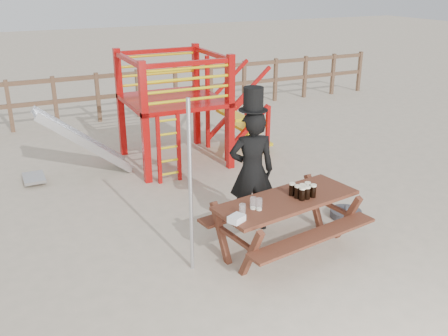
% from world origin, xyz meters
% --- Properties ---
extents(ground, '(60.00, 60.00, 0.00)m').
position_xyz_m(ground, '(0.00, 0.00, 0.00)').
color(ground, '#C2B097').
rests_on(ground, ground).
extents(back_fence, '(15.09, 0.09, 1.20)m').
position_xyz_m(back_fence, '(0.00, 7.00, 0.74)').
color(back_fence, brown).
rests_on(back_fence, ground).
extents(playground_fort, '(4.71, 1.84, 2.10)m').
position_xyz_m(playground_fort, '(0.12, 3.58, 1.07)').
color(playground_fort, '#B00D0B').
rests_on(playground_fort, ground).
extents(picnic_table, '(2.07, 1.58, 0.73)m').
position_xyz_m(picnic_table, '(0.32, -0.18, 0.46)').
color(picnic_table, brown).
rests_on(picnic_table, ground).
extents(man_with_hat, '(0.72, 0.58, 2.04)m').
position_xyz_m(man_with_hat, '(0.21, 0.55, 0.91)').
color(man_with_hat, black).
rests_on(man_with_hat, ground).
extents(metal_pole, '(0.05, 0.05, 2.14)m').
position_xyz_m(metal_pole, '(-0.95, -0.08, 1.07)').
color(metal_pole, '#B2B2B7').
rests_on(metal_pole, ground).
extents(parasol_base, '(0.46, 0.46, 0.20)m').
position_xyz_m(parasol_base, '(1.65, 0.22, 0.05)').
color(parasol_base, '#39393E').
rests_on(parasol_base, ground).
extents(paper_bag, '(0.22, 0.20, 0.08)m').
position_xyz_m(paper_bag, '(-0.54, -0.47, 0.77)').
color(paper_bag, white).
rests_on(paper_bag, picnic_table).
extents(stout_pints, '(0.29, 0.26, 0.17)m').
position_xyz_m(stout_pints, '(0.53, -0.23, 0.82)').
color(stout_pints, black).
rests_on(stout_pints, picnic_table).
extents(empty_glasses, '(0.33, 0.19, 0.15)m').
position_xyz_m(empty_glasses, '(-0.26, -0.31, 0.80)').
color(empty_glasses, silver).
rests_on(empty_glasses, picnic_table).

